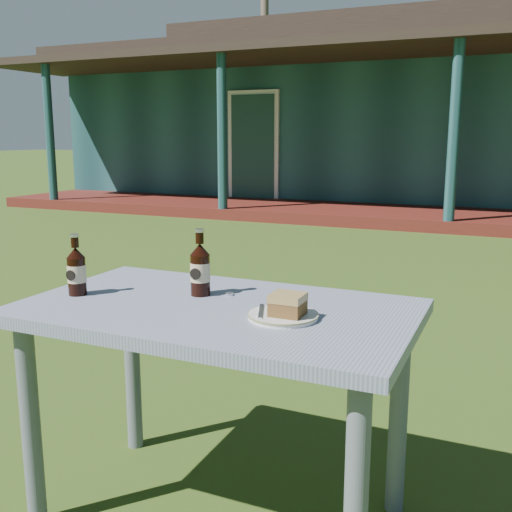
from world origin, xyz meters
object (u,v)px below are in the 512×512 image
at_px(cafe_table, 217,337).
at_px(cake_slice, 288,304).
at_px(cola_bottle_far, 76,271).
at_px(plate, 283,315).
at_px(cola_bottle_near, 200,269).

distance_m(cafe_table, cake_slice, 0.29).
relative_size(cake_slice, cola_bottle_far, 0.46).
distance_m(plate, cake_slice, 0.04).
relative_size(plate, cake_slice, 2.22).
distance_m(cake_slice, cola_bottle_far, 0.73).
distance_m(cafe_table, plate, 0.26).
distance_m(plate, cola_bottle_far, 0.71).
distance_m(cafe_table, cola_bottle_near, 0.23).
bearing_deg(cola_bottle_near, cola_bottle_far, -156.71).
xyz_separation_m(cafe_table, cola_bottle_near, (-0.11, 0.09, 0.19)).
bearing_deg(plate, cola_bottle_far, -177.45).
bearing_deg(cola_bottle_far, cola_bottle_near, 23.29).
height_order(cafe_table, cola_bottle_near, cola_bottle_near).
relative_size(cake_slice, cola_bottle_near, 0.42).
height_order(cake_slice, cola_bottle_far, cola_bottle_far).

